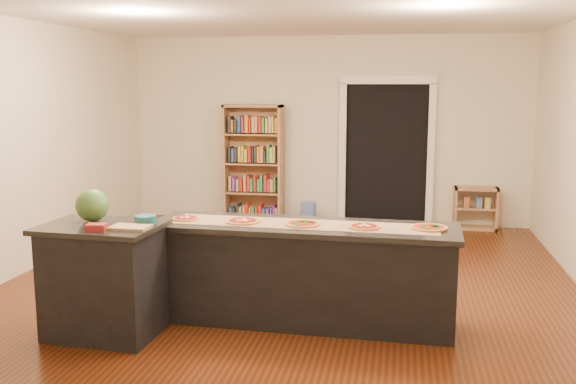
% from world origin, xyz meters
% --- Properties ---
extents(room, '(6.00, 7.00, 2.80)m').
position_xyz_m(room, '(0.00, 0.00, 1.40)').
color(room, beige).
rests_on(room, ground).
extents(doorway, '(1.40, 0.09, 2.21)m').
position_xyz_m(doorway, '(0.90, 3.46, 1.20)').
color(doorway, black).
rests_on(doorway, room).
extents(kitchen_island, '(2.68, 0.73, 0.88)m').
position_xyz_m(kitchen_island, '(0.31, -0.77, 0.45)').
color(kitchen_island, black).
rests_on(kitchen_island, ground).
extents(side_counter, '(0.96, 0.70, 0.95)m').
position_xyz_m(side_counter, '(-1.28, -1.37, 0.48)').
color(side_counter, black).
rests_on(side_counter, ground).
extents(bookshelf, '(0.89, 0.32, 1.79)m').
position_xyz_m(bookshelf, '(-1.09, 3.29, 0.89)').
color(bookshelf, '#AD7E54').
rests_on(bookshelf, ground).
extents(low_shelf, '(0.62, 0.27, 0.62)m').
position_xyz_m(low_shelf, '(2.21, 3.32, 0.31)').
color(low_shelf, '#AD7E54').
rests_on(low_shelf, ground).
extents(waste_bin, '(0.24, 0.24, 0.34)m').
position_xyz_m(waste_bin, '(-0.22, 3.16, 0.17)').
color(waste_bin, '#5474BC').
rests_on(waste_bin, ground).
extents(kraft_paper, '(2.34, 0.49, 0.00)m').
position_xyz_m(kraft_paper, '(0.31, -0.77, 0.89)').
color(kraft_paper, '#9D7451').
rests_on(kraft_paper, kitchen_island).
extents(watermelon, '(0.27, 0.27, 0.27)m').
position_xyz_m(watermelon, '(-1.41, -1.26, 1.09)').
color(watermelon, '#144214').
rests_on(watermelon, side_counter).
extents(cutting_board, '(0.31, 0.21, 0.02)m').
position_xyz_m(cutting_board, '(-0.98, -1.46, 0.96)').
color(cutting_board, tan).
rests_on(cutting_board, side_counter).
extents(package_red, '(0.17, 0.13, 0.05)m').
position_xyz_m(package_red, '(-1.21, -1.58, 0.98)').
color(package_red, maroon).
rests_on(package_red, side_counter).
extents(package_teal, '(0.18, 0.18, 0.07)m').
position_xyz_m(package_teal, '(-0.93, -1.26, 0.98)').
color(package_teal, '#195966').
rests_on(package_teal, side_counter).
extents(pizza_a, '(0.25, 0.25, 0.02)m').
position_xyz_m(pizza_a, '(-0.76, -0.77, 0.90)').
color(pizza_a, '#BC7E48').
rests_on(pizza_a, kitchen_island).
extents(pizza_b, '(0.29, 0.29, 0.02)m').
position_xyz_m(pizza_b, '(-0.23, -0.79, 0.90)').
color(pizza_b, '#BC7E48').
rests_on(pizza_b, kitchen_island).
extents(pizza_c, '(0.29, 0.29, 0.02)m').
position_xyz_m(pizza_c, '(0.31, -0.81, 0.90)').
color(pizza_c, '#BC7E48').
rests_on(pizza_c, kitchen_island).
extents(pizza_d, '(0.25, 0.25, 0.02)m').
position_xyz_m(pizza_d, '(0.84, -0.82, 0.90)').
color(pizza_d, '#BC7E48').
rests_on(pizza_d, kitchen_island).
extents(pizza_e, '(0.30, 0.30, 0.02)m').
position_xyz_m(pizza_e, '(1.38, -0.76, 0.90)').
color(pizza_e, '#BC7E48').
rests_on(pizza_e, kitchen_island).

